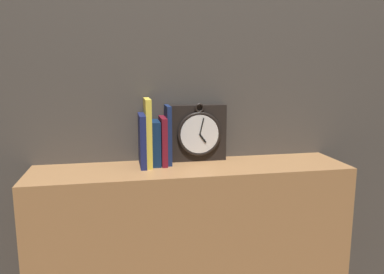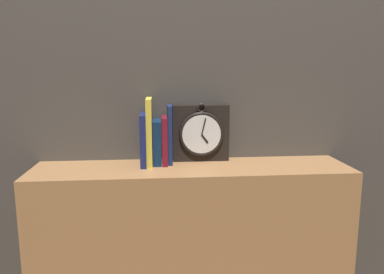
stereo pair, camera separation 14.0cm
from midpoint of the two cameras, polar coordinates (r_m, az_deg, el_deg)
The scene contains 7 objects.
wall_back at distance 1.54m, azimuth 2.08°, elevation 9.94°, with size 6.00×0.05×2.60m.
clock at distance 1.51m, azimuth 4.01°, elevation 0.59°, with size 0.23×0.06×0.24m.
book_slot0_navy at distance 1.45m, azimuth -4.65°, elevation -0.39°, with size 0.02×0.15×0.20m.
book_slot1_yellow at distance 1.44m, azimuth -3.78°, elevation 0.80°, with size 0.02×0.14×0.26m.
book_slot2_navy at distance 1.46m, azimuth -2.63°, elevation -0.80°, with size 0.03×0.12×0.17m.
book_slot3_maroon at distance 1.46m, azimuth -1.46°, elevation -0.52°, with size 0.02×0.13×0.19m.
book_slot4_navy at distance 1.47m, azimuth -0.68°, elevation 0.38°, with size 0.02×0.11×0.23m.
Camera 2 is at (-0.12, -1.37, 1.31)m, focal length 35.00 mm.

